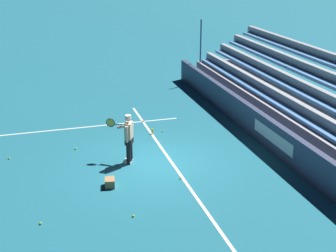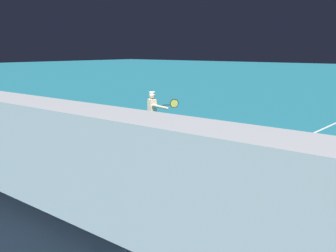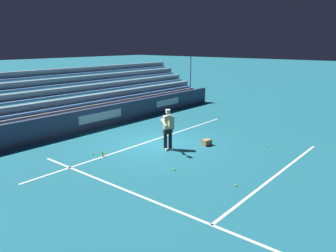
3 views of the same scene
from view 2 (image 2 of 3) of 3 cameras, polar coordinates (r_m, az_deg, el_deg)
ground_plane at (r=13.21m, az=-5.66°, el=-2.68°), size 160.00×160.00×0.00m
court_baseline_white at (r=12.87m, az=-7.24°, el=-3.07°), size 12.00×0.10×0.01m
court_sideline_white at (r=14.28m, az=18.02°, el=-2.12°), size 0.10×12.00×0.01m
court_service_line_white at (r=17.42m, az=7.29°, el=0.66°), size 8.22×0.10×0.01m
back_wall_sponsor_board at (r=10.61m, az=-22.57°, el=-3.87°), size 20.55×0.25×1.10m
tennis_player at (r=13.49m, az=-2.21°, el=1.53°), size 0.91×0.88×1.71m
ball_box_cardboard at (r=15.32m, az=-4.18°, el=-0.24°), size 0.44×0.36×0.26m
tennis_ball_on_baseline at (r=13.96m, az=-10.96°, el=-1.94°), size 0.07×0.07×0.07m
tennis_ball_near_player at (r=13.98m, az=7.40°, el=-1.81°), size 0.07×0.07×0.07m
tennis_ball_stray_back at (r=10.74m, az=0.84°, el=-5.68°), size 0.07×0.07×0.07m
tennis_ball_midcourt at (r=16.51m, az=-9.76°, el=0.12°), size 0.07×0.07×0.07m
tennis_ball_far_right at (r=16.03m, az=11.19°, el=-0.27°), size 0.07×0.07×0.07m
tennis_ball_toward_net at (r=17.94m, az=-3.16°, el=1.13°), size 0.07×0.07×0.07m
water_bottle at (r=11.13m, az=1.85°, el=-4.68°), size 0.07×0.07×0.22m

